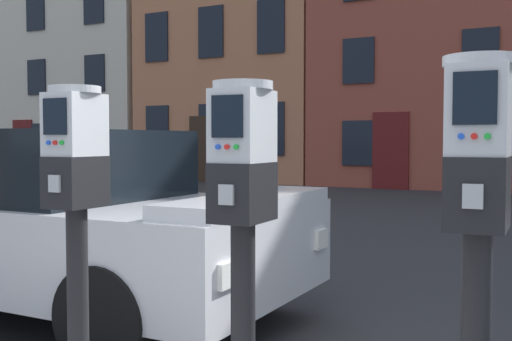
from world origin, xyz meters
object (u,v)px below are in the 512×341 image
Objects in this scene: parking_meter_twin_adjacent at (243,204)px; parked_car_grey_estate at (27,215)px; parking_meter_near_kerb at (76,193)px; parking_meter_end_of_row at (478,208)px.

parked_car_grey_estate is at bearing -121.20° from parking_meter_twin_adjacent.
parked_car_grey_estate is (-2.07, 1.57, -0.38)m from parking_meter_near_kerb.
parking_meter_near_kerb reaches higher than parking_meter_twin_adjacent.
parking_meter_end_of_row reaches higher than parked_car_grey_estate.
parked_car_grey_estate is (-3.68, 1.57, -0.40)m from parking_meter_end_of_row.
parking_meter_end_of_row reaches higher than parking_meter_twin_adjacent.
parking_meter_near_kerb is 0.98× the size of parking_meter_end_of_row.
parking_meter_near_kerb is 0.32× the size of parked_car_grey_estate.
parked_car_grey_estate is at bearing -115.66° from parking_meter_end_of_row.
parking_meter_twin_adjacent is at bearing -92.55° from parking_meter_end_of_row.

